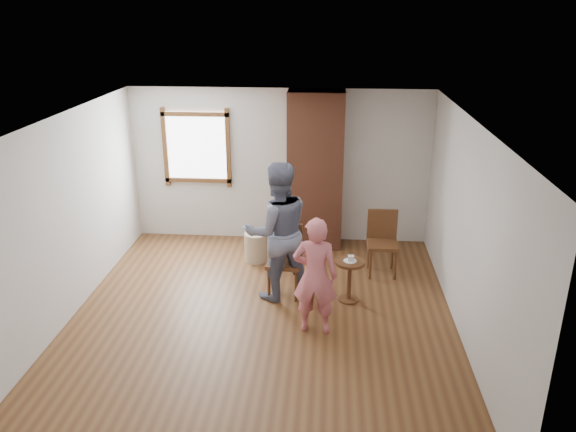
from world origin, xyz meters
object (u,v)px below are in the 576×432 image
at_px(side_table, 349,274).
at_px(man, 278,231).
at_px(person_pink, 315,276).
at_px(dining_chair_left, 285,256).
at_px(dining_chair_right, 382,239).
at_px(stoneware_crock, 256,247).

distance_m(side_table, man, 1.15).
bearing_deg(person_pink, man, -53.70).
relative_size(dining_chair_left, man, 0.51).
bearing_deg(dining_chair_right, person_pink, -119.85).
bearing_deg(man, person_pink, 101.58).
distance_m(dining_chair_left, person_pink, 1.10).
relative_size(stoneware_crock, dining_chair_left, 0.47).
distance_m(dining_chair_right, side_table, 1.08).
bearing_deg(dining_chair_left, side_table, -9.14).
xyz_separation_m(side_table, person_pink, (-0.45, -0.79, 0.36)).
bearing_deg(stoneware_crock, man, -67.69).
height_order(dining_chair_left, person_pink, person_pink).
bearing_deg(stoneware_crock, side_table, -39.35).
xyz_separation_m(stoneware_crock, dining_chair_left, (0.55, -1.00, 0.33)).
relative_size(dining_chair_left, dining_chair_right, 1.03).
bearing_deg(side_table, stoneware_crock, 140.65).
relative_size(stoneware_crock, side_table, 0.78).
height_order(side_table, person_pink, person_pink).
bearing_deg(dining_chair_right, dining_chair_left, -152.85).
bearing_deg(dining_chair_left, dining_chair_right, 30.72).
bearing_deg(person_pink, dining_chair_left, -61.08).
relative_size(side_table, person_pink, 0.39).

